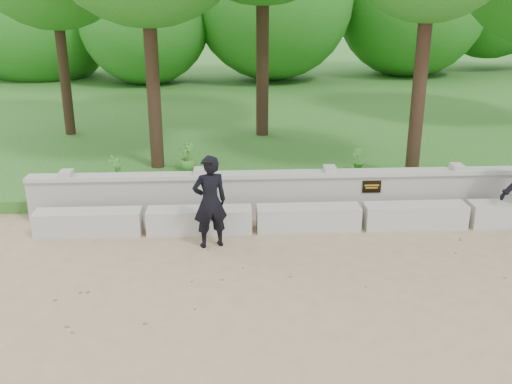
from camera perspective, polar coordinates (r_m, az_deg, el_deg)
ground at (r=9.17m, az=13.18°, el=-8.11°), size 80.00×80.00×0.00m
lawn at (r=22.30m, az=3.33°, el=8.79°), size 40.00×22.00×0.25m
concrete_bench at (r=10.75m, az=10.53°, el=-2.45°), size 11.90×0.45×0.45m
parapet_wall at (r=11.31m, az=9.80°, el=-0.02°), size 12.50×0.35×0.90m
man_main at (r=9.65m, az=-4.64°, el=-0.97°), size 0.68×0.63×1.63m
shrub_a at (r=12.51m, az=-13.85°, el=2.13°), size 0.38×0.42×0.66m
shrub_b at (r=13.34m, az=10.14°, el=3.17°), size 0.35×0.37×0.54m
shrub_d at (r=13.24m, az=-6.88°, el=3.52°), size 0.51×0.50×0.67m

